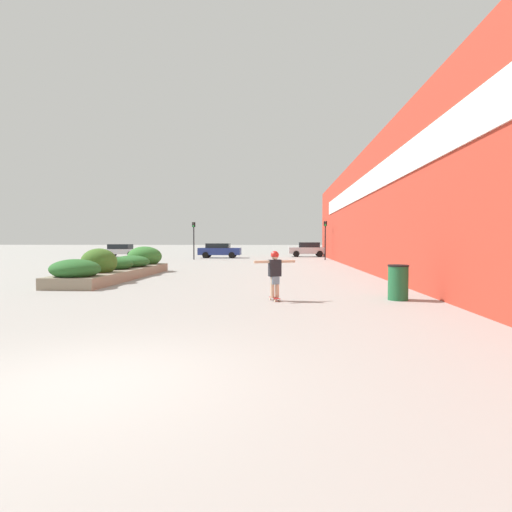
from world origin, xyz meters
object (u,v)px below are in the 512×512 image
Objects in this scene: trash_bin at (398,282)px; traffic_light_left at (194,234)px; skateboard at (275,299)px; car_center_right at (121,250)px; skateboarder at (275,269)px; car_leftmost at (426,250)px; car_center_left at (308,249)px; traffic_light_right at (325,234)px; car_rightmost at (219,250)px.

traffic_light_left is at bearing 115.37° from trash_bin.
car_center_right is (-17.29, 30.79, 0.68)m from skateboard.
traffic_light_left is at bearing 84.60° from skateboarder.
car_leftmost is at bearing 40.07° from skateboard.
car_center_left is at bearing 90.96° from trash_bin.
skateboarder is 0.30× the size of car_leftmost.
traffic_light_right is at bearing 0.66° from traffic_light_left.
car_leftmost is 23.53m from traffic_light_left.
skateboard is 0.13× the size of car_rightmost.
skateboarder is 3.84m from trash_bin.
trash_bin is at bearing -64.63° from traffic_light_left.
car_center_left is at bearing 109.91° from car_rightmost.
skateboard is 25.96m from traffic_light_right.
car_leftmost reaches higher than car_center_right.
car_leftmost is at bearing 87.93° from car_center_right.
traffic_light_right is at bearing 57.29° from skateboard.
car_center_right is at bearing -92.07° from car_leftmost.
skateboarder is at bearing -72.41° from traffic_light_left.
car_rightmost is at bearing 78.95° from skateboarder.
skateboard is at bearing -99.73° from traffic_light_right.
traffic_light_right is at bearing 70.64° from car_rightmost.
traffic_light_right reaches higher than car_center_left.
car_rightmost is (-9.96, 28.79, 0.25)m from trash_bin.
traffic_light_right is (12.40, 0.14, 0.04)m from traffic_light_left.
trash_bin is at bearing 19.09° from car_rightmost.
skateboarder is at bearing -174.10° from trash_bin.
skateboarder is at bearing -26.94° from car_leftmost.
skateboarder is 0.34× the size of car_center_right.
car_leftmost is at bearing 40.07° from skateboarder.
skateboarder is 0.39× the size of traffic_light_right.
car_center_left reaches higher than car_center_right.
traffic_light_left is at bearing -25.85° from car_rightmost.
car_rightmost is (-6.17, 29.18, -0.16)m from skateboarder.
traffic_light_left is (-23.08, -4.28, 1.58)m from car_leftmost.
car_center_right reaches higher than trash_bin.
skateboard is 29.83m from car_rightmost.
car_center_right is (-17.29, 30.79, -0.21)m from skateboarder.
traffic_light_right reaches higher than trash_bin.
skateboard is 0.14× the size of car_center_left.
trash_bin is (3.80, 0.39, 0.48)m from skateboard.
skateboarder is at bearing 29.31° from car_center_right.
skateboarder is 35.31m from car_center_right.
car_rightmost reaches higher than car_center_right.
skateboard is 3.85m from trash_bin.
skateboarder is 33.22m from car_leftmost.
skateboard is 26.68m from traffic_light_left.
traffic_light_left is at bearing -79.49° from car_leftmost.
car_center_right is 0.96× the size of car_rightmost.
traffic_light_left reaches higher than car_rightmost.
traffic_light_left reaches higher than car_center_left.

